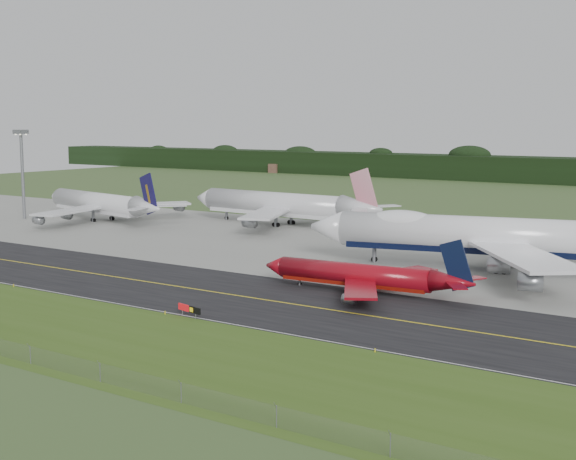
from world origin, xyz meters
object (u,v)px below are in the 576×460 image
(jet_ba_747, at_px, (495,236))
(jet_star_tail, at_px, (283,205))
(floodlight_mast, at_px, (22,158))
(taxiway_sign, at_px, (189,309))
(jet_navy_gold, at_px, (102,204))
(jet_red_737, at_px, (365,276))

(jet_ba_747, relative_size, jet_star_tail, 1.20)
(jet_ba_747, distance_m, floodlight_mast, 145.76)
(jet_ba_747, xyz_separation_m, jet_star_tail, (-72.57, 32.70, -0.99))
(jet_star_tail, bearing_deg, taxiway_sign, -62.93)
(jet_ba_747, height_order, jet_star_tail, jet_ba_747)
(jet_navy_gold, bearing_deg, taxiway_sign, -36.98)
(jet_ba_747, bearing_deg, floodlight_mast, 179.22)
(jet_star_tail, relative_size, taxiway_sign, 12.48)
(jet_ba_747, bearing_deg, taxiway_sign, -110.98)
(jet_navy_gold, relative_size, floodlight_mast, 2.22)
(floodlight_mast, height_order, taxiway_sign, floodlight_mast)
(jet_navy_gold, relative_size, taxiway_sign, 11.34)
(jet_ba_747, relative_size, jet_navy_gold, 1.32)
(jet_red_737, relative_size, jet_navy_gold, 0.66)
(jet_red_737, relative_size, floodlight_mast, 1.46)
(jet_ba_747, distance_m, taxiway_sign, 67.11)
(jet_star_tail, bearing_deg, floodlight_mast, -157.10)
(jet_ba_747, height_order, jet_red_737, jet_ba_747)
(floodlight_mast, bearing_deg, jet_navy_gold, 22.21)
(jet_star_tail, xyz_separation_m, floodlight_mast, (-72.71, -30.71, 12.54))
(floodlight_mast, bearing_deg, jet_red_737, -14.47)
(jet_navy_gold, distance_m, jet_star_tail, 53.89)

